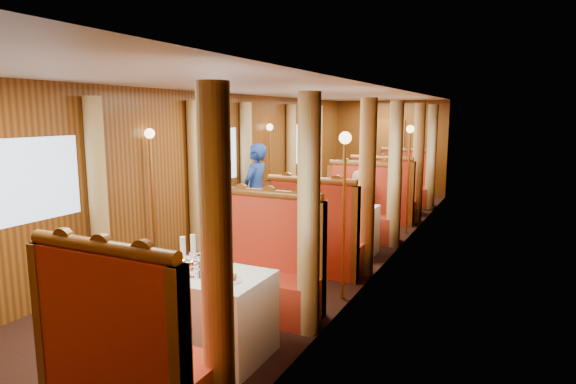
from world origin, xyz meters
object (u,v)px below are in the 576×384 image
Objects in this scene: tea_tray at (192,273)px; teapot_left at (185,269)px; table_near at (209,314)px; teapot_back at (202,262)px; rose_vase_far at (395,171)px; passenger at (357,198)px; fruit_plate at (228,279)px; steward at (256,192)px; rose_vase_mid at (338,195)px; banquette_near_fwd at (126,360)px; table_mid at (340,230)px; table_far at (394,196)px; banquette_near_aft at (263,275)px; banquette_far_fwd at (382,201)px; banquette_far_aft at (404,187)px; teapot_right at (193,270)px; banquette_mid_aft at (360,215)px; banquette_mid_fwd at (315,242)px.

tea_tray is 2.29× the size of teapot_left.
teapot_left is (-0.15, -0.13, 0.44)m from table_near.
teapot_left reaches higher than table_near.
rose_vase_far reaches higher than teapot_back.
passenger is at bearing 88.46° from tea_tray.
passenger is at bearing 93.48° from fruit_plate.
rose_vase_mid is at bearing 79.81° from steward.
teapot_back is (-0.12, 1.10, 0.39)m from banquette_near_fwd.
table_far is (0.00, 3.50, 0.00)m from table_mid.
teapot_back is (-0.12, 0.09, 0.44)m from table_near.
banquette_near_aft is 5.70× the size of fruit_plate.
fruit_plate is at bearing -87.48° from banquette_far_fwd.
steward is 2.17× the size of passenger.
table_mid is 0.78× the size of banquette_far_aft.
rose_vase_mid is 0.87m from passenger.
banquette_near_aft reaches higher than rose_vase_mid.
teapot_right is 7.11m from rose_vase_far.
banquette_mid_aft reaches higher than teapot_left.
banquette_mid_fwd is 2.59m from tea_tray.
banquette_mid_fwd is at bearing 90.00° from table_near.
table_near is at bearing -90.03° from rose_vase_far.
banquette_far_fwd and banquette_far_aft have the same top height.
banquette_near_aft reaches higher than tea_tray.
banquette_far_fwd reaches higher than table_near.
teapot_back is at bearing 144.25° from table_near.
banquette_mid_fwd is at bearing -90.00° from banquette_mid_aft.
fruit_plate is (0.39, -0.18, -0.05)m from teapot_back.
banquette_near_fwd is 9.03m from banquette_far_aft.
banquette_far_aft reaches higher than table_mid.
fruit_plate is at bearing -18.33° from table_near.
table_near is at bearing -90.00° from banquette_far_aft.
teapot_left is 7.12m from rose_vase_far.
steward reaches higher than table_near.
banquette_near_fwd is 2.03m from banquette_near_aft.
banquette_near_fwd reaches higher than fruit_plate.
teapot_back is (0.02, 0.22, 0.01)m from teapot_left.
teapot_left is at bearing -91.17° from table_far.
banquette_near_aft is at bearing -90.00° from passenger.
banquette_near_aft is at bearing -90.00° from banquette_mid_aft.
table_mid is 3.09× the size of tea_tray.
teapot_back is (-0.00, 0.17, 0.06)m from tea_tray.
banquette_near_aft is 3.32m from passenger.
teapot_right is at bearing -90.41° from banquette_far_aft.
steward reaches higher than banquette_near_fwd.
teapot_back reaches higher than teapot_left.
banquette_mid_fwd reaches higher than fruit_plate.
steward is at bearing 111.59° from tea_tray.
banquette_far_aft is at bearing 89.55° from rose_vase_mid.
teapot_back is 0.43m from fruit_plate.
table_far is at bearing 99.36° from rose_vase_far.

